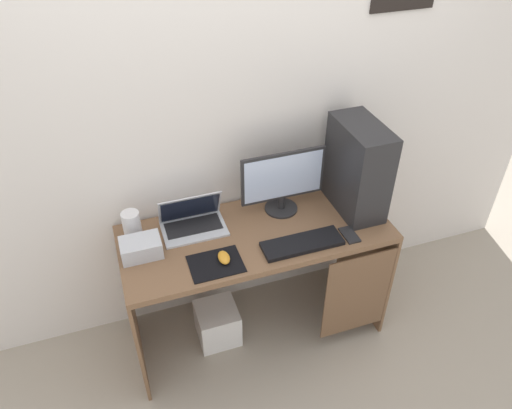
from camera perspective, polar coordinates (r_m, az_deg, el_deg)
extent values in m
plane|color=#9E9384|center=(3.13, 0.00, -13.98)|extent=(8.00, 8.00, 0.00)
cube|color=silver|center=(2.55, -2.49, 10.57)|extent=(4.00, 0.04, 2.60)
cube|color=brown|center=(2.59, 0.00, -3.48)|extent=(1.43, 0.59, 0.03)
cube|color=brown|center=(2.79, -14.26, -12.52)|extent=(0.02, 0.59, 0.74)
cube|color=brown|center=(3.09, 12.58, -6.03)|extent=(0.02, 0.59, 0.74)
cube|color=brown|center=(2.81, 11.78, -10.33)|extent=(0.40, 0.01, 0.59)
cube|color=#232326|center=(2.66, 11.83, 4.22)|extent=(0.21, 0.40, 0.51)
cylinder|color=#232326|center=(2.73, 2.95, -0.43)|extent=(0.18, 0.18, 0.01)
cylinder|color=#232326|center=(2.70, 2.98, 0.30)|extent=(0.04, 0.04, 0.07)
cube|color=#232326|center=(2.59, 3.18, 3.36)|extent=(0.47, 0.02, 0.28)
cube|color=#B2C6EA|center=(2.58, 3.26, 3.24)|extent=(0.44, 0.00, 0.25)
cube|color=#B7BCC6|center=(2.60, -7.27, -2.88)|extent=(0.34, 0.22, 0.01)
cube|color=black|center=(2.61, -7.36, -2.52)|extent=(0.30, 0.14, 0.00)
cube|color=#B7BCC6|center=(2.59, -7.76, -0.32)|extent=(0.34, 0.09, 0.19)
cube|color=black|center=(2.59, -7.73, -0.44)|extent=(0.31, 0.08, 0.16)
cylinder|color=silver|center=(2.59, -14.37, -2.30)|extent=(0.09, 0.09, 0.15)
cube|color=#B7BCC6|center=(2.48, -13.34, -4.95)|extent=(0.20, 0.14, 0.09)
cube|color=black|center=(2.50, 5.45, -4.57)|extent=(0.42, 0.14, 0.02)
cube|color=black|center=(2.40, -4.74, -6.95)|extent=(0.26, 0.20, 0.00)
ellipsoid|color=orange|center=(2.40, -3.79, -6.23)|extent=(0.06, 0.10, 0.03)
cube|color=#232326|center=(2.60, 10.92, -3.52)|extent=(0.07, 0.13, 0.01)
cube|color=white|center=(3.00, -4.53, -13.73)|extent=(0.24, 0.24, 0.24)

